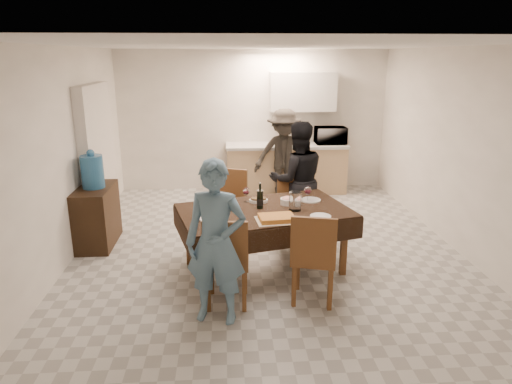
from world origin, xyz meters
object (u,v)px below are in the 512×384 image
(person_far, at_px, (297,180))
(wine_bottle, at_px, (260,196))
(console, at_px, (97,216))
(water_jug, at_px, (92,172))
(person_kitchen, at_px, (284,155))
(water_pitcher, at_px, (295,201))
(dining_table, at_px, (265,212))
(savoury_tart, at_px, (277,218))
(person_near, at_px, (216,243))
(microwave, at_px, (331,135))

(person_far, bearing_deg, wine_bottle, 53.56)
(console, height_order, wine_bottle, wine_bottle)
(water_jug, bearing_deg, wine_bottle, -22.03)
(person_far, distance_m, person_kitchen, 1.74)
(water_pitcher, xyz_separation_m, person_kitchen, (0.23, 2.84, -0.06))
(dining_table, distance_m, person_kitchen, 2.85)
(savoury_tart, bearing_deg, water_jug, 150.49)
(console, bearing_deg, person_near, -50.16)
(console, distance_m, person_far, 2.78)
(savoury_tart, relative_size, person_far, 0.27)
(console, xyz_separation_m, person_kitchen, (2.77, 1.88, 0.40))
(microwave, xyz_separation_m, person_kitchen, (-0.93, -0.45, -0.26))
(microwave, bearing_deg, wine_bottle, 63.97)
(wine_bottle, distance_m, person_near, 1.21)
(dining_table, height_order, water_pitcher, water_pitcher)
(microwave, bearing_deg, console, 32.16)
(water_pitcher, relative_size, microwave, 0.39)
(water_jug, xyz_separation_m, person_kitchen, (2.77, 1.88, -0.22))
(savoury_tart, height_order, person_kitchen, person_kitchen)
(dining_table, bearing_deg, person_near, -132.26)
(wine_bottle, xyz_separation_m, savoury_tart, (0.15, -0.43, -0.13))
(water_pitcher, xyz_separation_m, person_near, (-0.90, -1.00, -0.07))
(water_jug, xyz_separation_m, person_far, (2.74, 0.13, -0.20))
(water_jug, relative_size, person_far, 0.26)
(person_near, bearing_deg, microwave, 78.00)
(savoury_tart, bearing_deg, water_pitcher, 52.85)
(dining_table, distance_m, person_far, 1.19)
(dining_table, height_order, person_far, person_far)
(water_jug, bearing_deg, console, -90.00)
(savoury_tart, bearing_deg, dining_table, 104.74)
(console, xyz_separation_m, person_far, (2.74, 0.13, 0.42))
(microwave, height_order, person_far, person_far)
(savoury_tart, bearing_deg, person_near, -134.13)
(console, distance_m, microwave, 4.42)
(microwave, bearing_deg, water_jug, 32.16)
(console, relative_size, water_pitcher, 3.96)
(console, distance_m, savoury_tart, 2.66)
(person_far, bearing_deg, water_jug, -2.69)
(person_kitchen, bearing_deg, savoury_tart, -98.63)
(wine_bottle, relative_size, person_kitchen, 0.19)
(console, bearing_deg, dining_table, -22.70)
(dining_table, distance_m, microwave, 3.59)
(microwave, xyz_separation_m, person_far, (-0.96, -2.19, -0.24))
(savoury_tart, height_order, microwave, microwave)
(water_jug, height_order, person_far, person_far)
(console, bearing_deg, savoury_tart, -29.51)
(dining_table, bearing_deg, microwave, 50.43)
(dining_table, relative_size, wine_bottle, 7.05)
(console, xyz_separation_m, wine_bottle, (2.14, -0.87, 0.51))
(water_jug, relative_size, person_kitchen, 0.27)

